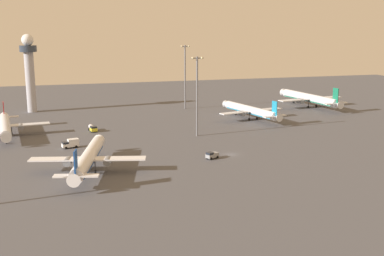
# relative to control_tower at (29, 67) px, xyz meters

# --- Properties ---
(ground_plane) EXTENTS (416.00, 416.00, 0.00)m
(ground_plane) POSITION_rel_control_tower_xyz_m (65.84, -99.87, -21.55)
(ground_plane) COLOR #4C4C51
(control_tower) EXTENTS (8.00, 8.00, 37.25)m
(control_tower) POSITION_rel_control_tower_xyz_m (0.00, 0.00, 0.00)
(control_tower) COLOR #A8A8B2
(control_tower) RESTS_ON ground
(airplane_terminal_side) EXTENTS (33.06, 42.17, 10.93)m
(airplane_terminal_side) POSITION_rel_control_tower_xyz_m (19.66, -106.60, -17.42)
(airplane_terminal_side) COLOR white
(airplane_terminal_side) RESTS_ON ground
(airplane_mid_apron) EXTENTS (32.73, 41.97, 10.76)m
(airplane_mid_apron) POSITION_rel_control_tower_xyz_m (-7.53, -52.40, -17.48)
(airplane_mid_apron) COLOR silver
(airplane_mid_apron) RESTS_ON ground
(airplane_near_gate) EXTENTS (31.65, 40.36, 10.47)m
(airplane_near_gate) POSITION_rel_control_tower_xyz_m (94.97, -46.01, -17.59)
(airplane_near_gate) COLOR silver
(airplane_near_gate) RESTS_ON ground
(airplane_far_stand) EXTENTS (36.92, 47.26, 12.14)m
(airplane_far_stand) POSITION_rel_control_tower_xyz_m (136.50, -24.22, -16.96)
(airplane_far_stand) COLOR silver
(airplane_far_stand) RESTS_ON ground
(fuel_truck) EXTENTS (3.33, 6.57, 2.35)m
(fuel_truck) POSITION_rel_control_tower_xyz_m (24.92, -52.17, -20.19)
(fuel_truck) COLOR yellow
(fuel_truck) RESTS_ON ground
(baggage_tractor) EXTENTS (4.58, 3.53, 2.25)m
(baggage_tractor) POSITION_rel_control_tower_xyz_m (58.22, -103.04, -20.37)
(baggage_tractor) COLOR gray
(baggage_tractor) RESTS_ON ground
(catering_truck) EXTENTS (6.05, 3.62, 3.05)m
(catering_truck) POSITION_rel_control_tower_xyz_m (15.67, -76.72, -19.97)
(catering_truck) COLOR white
(catering_truck) RESTS_ON ground
(apron_light_east) EXTENTS (4.80, 0.90, 30.04)m
(apron_light_east) POSITION_rel_control_tower_xyz_m (62.60, -71.11, -4.63)
(apron_light_east) COLOR slate
(apron_light_east) RESTS_ON ground
(apron_light_west) EXTENTS (4.80, 0.90, 31.62)m
(apron_light_west) POSITION_rel_control_tower_xyz_m (73.85, -11.29, -3.83)
(apron_light_west) COLOR slate
(apron_light_west) RESTS_ON ground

